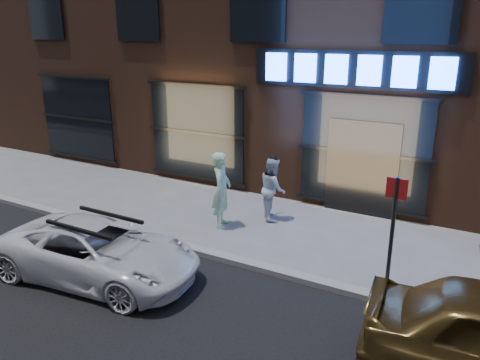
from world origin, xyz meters
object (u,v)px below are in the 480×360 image
at_px(man_cap, 273,188).
at_px(sign_post, 393,226).
at_px(white_suv, 98,251).
at_px(man_bowtie, 221,190).

relative_size(man_cap, sign_post, 0.71).
relative_size(white_suv, sign_post, 1.79).
relative_size(man_bowtie, man_cap, 1.16).
height_order(man_cap, sign_post, sign_post).
xyz_separation_m(man_bowtie, white_suv, (-0.73, -3.26, -0.36)).
height_order(man_bowtie, sign_post, sign_post).
height_order(white_suv, sign_post, sign_post).
bearing_deg(sign_post, man_cap, 150.64).
height_order(man_bowtie, white_suv, man_bowtie).
distance_m(man_bowtie, sign_post, 4.36).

